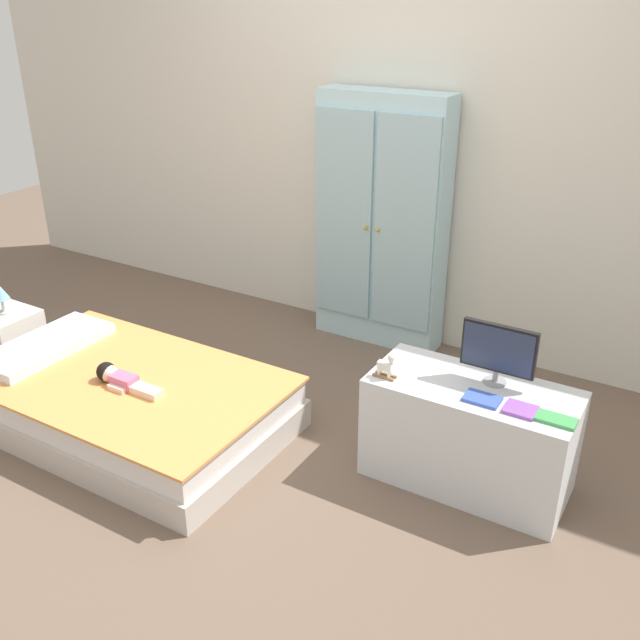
{
  "coord_description": "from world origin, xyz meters",
  "views": [
    {
      "loc": [
        1.78,
        -2.22,
        2.02
      ],
      "look_at": [
        0.21,
        0.4,
        0.58
      ],
      "focal_mm": 39.53,
      "sensor_mm": 36.0,
      "label": 1
    }
  ],
  "objects_px": {
    "doll": "(117,377)",
    "book_green": "(556,420)",
    "bed": "(129,402)",
    "tv_stand": "(469,434)",
    "table_lamp": "(0,293)",
    "wardrobe": "(381,223)",
    "nightstand": "(10,341)",
    "rocking_horse_toy": "(387,366)",
    "book_blue": "(482,399)",
    "tv_monitor": "(498,351)",
    "book_purple": "(521,410)"
  },
  "relations": [
    {
      "from": "tv_stand",
      "to": "nightstand",
      "type": "bearing_deg",
      "value": -172.3
    },
    {
      "from": "wardrobe",
      "to": "tv_monitor",
      "type": "relative_size",
      "value": 4.76
    },
    {
      "from": "doll",
      "to": "tv_stand",
      "type": "distance_m",
      "value": 1.68
    },
    {
      "from": "book_green",
      "to": "rocking_horse_toy",
      "type": "bearing_deg",
      "value": -177.37
    },
    {
      "from": "doll",
      "to": "book_blue",
      "type": "bearing_deg",
      "value": 14.18
    },
    {
      "from": "nightstand",
      "to": "tv_monitor",
      "type": "relative_size",
      "value": 1.1
    },
    {
      "from": "doll",
      "to": "nightstand",
      "type": "bearing_deg",
      "value": 171.43
    },
    {
      "from": "table_lamp",
      "to": "tv_stand",
      "type": "bearing_deg",
      "value": 7.7
    },
    {
      "from": "nightstand",
      "to": "book_purple",
      "type": "height_order",
      "value": "book_purple"
    },
    {
      "from": "tv_stand",
      "to": "book_green",
      "type": "relative_size",
      "value": 5.59
    },
    {
      "from": "bed",
      "to": "book_blue",
      "type": "height_order",
      "value": "book_blue"
    },
    {
      "from": "bed",
      "to": "table_lamp",
      "type": "xyz_separation_m",
      "value": [
        -1.03,
        0.09,
        0.33
      ]
    },
    {
      "from": "rocking_horse_toy",
      "to": "book_purple",
      "type": "xyz_separation_m",
      "value": [
        0.58,
        0.03,
        -0.05
      ]
    },
    {
      "from": "wardrobe",
      "to": "book_blue",
      "type": "distance_m",
      "value": 1.6
    },
    {
      "from": "nightstand",
      "to": "book_blue",
      "type": "relative_size",
      "value": 2.38
    },
    {
      "from": "table_lamp",
      "to": "wardrobe",
      "type": "bearing_deg",
      "value": 41.15
    },
    {
      "from": "bed",
      "to": "tv_stand",
      "type": "bearing_deg",
      "value": 15.66
    },
    {
      "from": "bed",
      "to": "nightstand",
      "type": "relative_size",
      "value": 4.45
    },
    {
      "from": "bed",
      "to": "tv_monitor",
      "type": "height_order",
      "value": "tv_monitor"
    },
    {
      "from": "bed",
      "to": "book_purple",
      "type": "height_order",
      "value": "book_purple"
    },
    {
      "from": "tv_stand",
      "to": "book_blue",
      "type": "xyz_separation_m",
      "value": [
        0.07,
        -0.09,
        0.25
      ]
    },
    {
      "from": "doll",
      "to": "book_blue",
      "type": "relative_size",
      "value": 2.66
    },
    {
      "from": "tv_stand",
      "to": "wardrobe",
      "type": "bearing_deg",
      "value": 132.36
    },
    {
      "from": "bed",
      "to": "rocking_horse_toy",
      "type": "xyz_separation_m",
      "value": [
        1.26,
        0.33,
        0.41
      ]
    },
    {
      "from": "tv_monitor",
      "to": "book_purple",
      "type": "distance_m",
      "value": 0.27
    },
    {
      "from": "bed",
      "to": "nightstand",
      "type": "height_order",
      "value": "nightstand"
    },
    {
      "from": "tv_stand",
      "to": "book_green",
      "type": "distance_m",
      "value": 0.45
    },
    {
      "from": "wardrobe",
      "to": "rocking_horse_toy",
      "type": "bearing_deg",
      "value": -62.26
    },
    {
      "from": "tv_stand",
      "to": "book_purple",
      "type": "relative_size",
      "value": 6.96
    },
    {
      "from": "table_lamp",
      "to": "rocking_horse_toy",
      "type": "height_order",
      "value": "rocking_horse_toy"
    },
    {
      "from": "bed",
      "to": "tv_monitor",
      "type": "xyz_separation_m",
      "value": [
        1.68,
        0.52,
        0.51
      ]
    },
    {
      "from": "book_blue",
      "to": "tv_stand",
      "type": "bearing_deg",
      "value": 125.57
    },
    {
      "from": "doll",
      "to": "book_green",
      "type": "distance_m",
      "value": 2.02
    },
    {
      "from": "doll",
      "to": "wardrobe",
      "type": "distance_m",
      "value": 1.77
    },
    {
      "from": "rocking_horse_toy",
      "to": "book_blue",
      "type": "bearing_deg",
      "value": 4.49
    },
    {
      "from": "book_purple",
      "to": "book_green",
      "type": "xyz_separation_m",
      "value": [
        0.14,
        0.0,
        -0.0
      ]
    },
    {
      "from": "tv_stand",
      "to": "book_purple",
      "type": "xyz_separation_m",
      "value": [
        0.23,
        -0.09,
        0.25
      ]
    },
    {
      "from": "doll",
      "to": "tv_monitor",
      "type": "xyz_separation_m",
      "value": [
        1.67,
        0.58,
        0.33
      ]
    },
    {
      "from": "book_blue",
      "to": "book_green",
      "type": "relative_size",
      "value": 0.93
    },
    {
      "from": "wardrobe",
      "to": "tv_stand",
      "type": "relative_size",
      "value": 1.72
    },
    {
      "from": "bed",
      "to": "tv_stand",
      "type": "relative_size",
      "value": 1.76
    },
    {
      "from": "tv_stand",
      "to": "book_blue",
      "type": "relative_size",
      "value": 6.02
    },
    {
      "from": "book_blue",
      "to": "book_green",
      "type": "height_order",
      "value": "same"
    },
    {
      "from": "doll",
      "to": "wardrobe",
      "type": "xyz_separation_m",
      "value": [
        0.61,
        1.6,
        0.45
      ]
    },
    {
      "from": "nightstand",
      "to": "table_lamp",
      "type": "bearing_deg",
      "value": 90.0
    },
    {
      "from": "doll",
      "to": "rocking_horse_toy",
      "type": "relative_size",
      "value": 3.23
    },
    {
      "from": "rocking_horse_toy",
      "to": "book_blue",
      "type": "distance_m",
      "value": 0.42
    },
    {
      "from": "table_lamp",
      "to": "tv_stand",
      "type": "height_order",
      "value": "table_lamp"
    },
    {
      "from": "tv_monitor",
      "to": "rocking_horse_toy",
      "type": "distance_m",
      "value": 0.47
    },
    {
      "from": "doll",
      "to": "book_green",
      "type": "xyz_separation_m",
      "value": [
        1.96,
        0.42,
        0.18
      ]
    }
  ]
}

